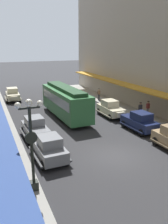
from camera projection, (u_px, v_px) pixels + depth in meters
The scene contains 13 objects.
ground_plane at pixel (116, 156), 17.60m from camera, with size 200.00×200.00×0.00m, color #2D2D30.
sidewalk_left at pixel (10, 176), 14.78m from camera, with size 3.00×60.00×0.15m, color #99968E.
parked_car_1 at pixel (13, 94), 34.51m from camera, with size 2.26×4.30×1.84m.
parked_car_2 at pixel (140, 121), 22.56m from camera, with size 2.30×4.32×1.84m.
parked_car_3 at pixel (35, 128), 20.82m from camera, with size 2.27×4.31×1.84m.
parked_car_4 at pixel (49, 147), 16.88m from camera, with size 2.27×4.31×1.84m.
parked_car_6 at pixel (111, 108), 27.04m from camera, with size 2.14×4.26×1.84m.
streetcar at pixel (65, 101), 26.47m from camera, with size 2.79×9.67×3.46m.
lamp_post_with_clock at pixel (31, 142), 12.57m from camera, with size 1.42×0.44×5.16m.
fire_hydrant at pixel (141, 118), 24.88m from camera, with size 0.24×0.24×0.82m.
pedestrian_0 at pixel (148, 108), 26.76m from camera, with size 0.36×0.28×1.67m.
pedestrian_1 at pixel (99, 94), 34.16m from camera, with size 0.36×0.28×1.67m.
pedestrian_2 at pixel (140, 110), 26.18m from camera, with size 0.36×0.28×1.67m.
Camera 1 is at (-8.37, -13.87, 7.96)m, focal length 38.41 mm.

